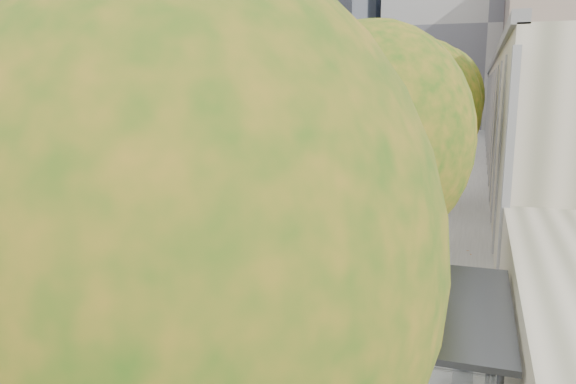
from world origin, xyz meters
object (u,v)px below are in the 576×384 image
at_px(bus_far, 228,171).
at_px(bus_shelter, 465,328).
at_px(distant_car, 320,151).
at_px(cyclist, 180,364).

bearing_deg(bus_far, bus_shelter, -52.18).
xyz_separation_m(bus_far, distant_car, (-0.30, 20.08, -1.12)).
bearing_deg(bus_shelter, bus_far, 125.45).
relative_size(bus_shelter, bus_far, 0.23).
relative_size(bus_shelter, distant_car, 1.24).
relative_size(cyclist, distant_car, 0.63).
bearing_deg(cyclist, distant_car, 114.67).
relative_size(bus_far, cyclist, 8.52).
bearing_deg(cyclist, bus_shelter, 18.24).
height_order(bus_shelter, distant_car, bus_shelter).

